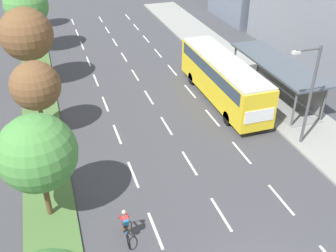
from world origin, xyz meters
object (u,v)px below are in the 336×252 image
median_tree_second (37,153)px  median_tree_fifth (26,6)px  median_tree_third (35,86)px  streetlight (309,90)px  median_tree_fourth (26,34)px  bus (223,76)px  bus_shelter (278,76)px  cyclist (125,227)px

median_tree_second → median_tree_fifth: (-0.05, 24.02, 0.83)m
median_tree_third → streetlight: 16.84m
median_tree_third → median_tree_fourth: median_tree_fourth is taller
median_tree_fifth → median_tree_third: bearing=-89.4°
bus → median_tree_third: median_tree_third is taller
bus_shelter → median_tree_second: (-17.79, -7.83, 1.97)m
bus → median_tree_second: bearing=-147.1°
median_tree_second → median_tree_fourth: bearing=90.7°
cyclist → median_tree_second: size_ratio=0.33×
median_tree_fourth → streetlight: size_ratio=0.98×
bus_shelter → streetlight: size_ratio=1.50×
bus_shelter → median_tree_fifth: (-17.84, 16.19, 2.80)m
median_tree_fifth → bus_shelter: bearing=-42.2°
bus_shelter → bus: 4.38m
median_tree_second → median_tree_third: size_ratio=1.10×
median_tree_fourth → median_tree_fifth: 8.01m
cyclist → streetlight: size_ratio=0.28×
cyclist → median_tree_fifth: 27.24m
bus → streetlight: streetlight is taller
median_tree_fifth → streetlight: median_tree_fifth is taller
median_tree_third → median_tree_fifth: (-0.17, 16.01, 1.10)m
cyclist → median_tree_third: (-3.19, 10.74, 2.78)m
bus → streetlight: (2.17, -7.16, 1.82)m
cyclist → median_tree_second: 5.26m
bus_shelter → median_tree_fifth: median_tree_fifth is taller
bus → cyclist: bearing=-131.7°
bus → streetlight: bearing=-73.2°
median_tree_third → median_tree_second: bearing=-90.8°
median_tree_third → median_tree_fifth: 16.05m
cyclist → median_tree_third: median_tree_third is taller
median_tree_second → median_tree_fourth: median_tree_fourth is taller
median_tree_fourth → median_tree_second: bearing=-89.3°
median_tree_third → streetlight: streetlight is taller
streetlight → median_tree_fifth: bearing=125.0°
median_tree_fourth → bus_shelter: bearing=-24.5°
cyclist → median_tree_third: bearing=106.5°
median_tree_fifth → median_tree_fourth: bearing=-90.9°
median_tree_third → bus: bearing=3.1°
median_tree_fourth → median_tree_fifth: size_ratio=0.96×
cyclist → median_tree_fifth: size_ratio=0.27×
median_tree_third → streetlight: bearing=-22.5°
median_tree_third → median_tree_fourth: (-0.30, 8.01, 0.84)m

